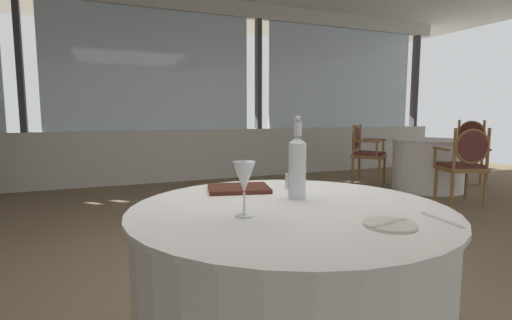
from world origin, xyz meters
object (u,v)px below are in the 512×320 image
at_px(water_bottle, 297,165).
at_px(dining_chair_0_0, 465,160).
at_px(side_plate, 390,225).
at_px(dining_chair_0_1, 466,147).
at_px(menu_book, 239,188).
at_px(dining_chair_0_2, 364,149).
at_px(water_tumbler, 292,181).
at_px(wine_glass, 244,178).

xyz_separation_m(water_bottle, dining_chair_0_0, (3.34, 1.83, -0.33)).
distance_m(side_plate, dining_chair_0_0, 4.00).
relative_size(water_bottle, dining_chair_0_1, 0.35).
height_order(dining_chair_0_0, dining_chair_0_1, dining_chair_0_1).
bearing_deg(menu_book, dining_chair_0_2, 57.58).
relative_size(side_plate, water_tumbler, 2.18).
distance_m(water_bottle, water_tumbler, 0.25).
distance_m(side_plate, dining_chair_0_1, 5.63).
xyz_separation_m(water_bottle, dining_chair_0_2, (3.11, 3.43, -0.33)).
height_order(water_bottle, dining_chair_0_1, water_bottle).
bearing_deg(water_bottle, wine_glass, -149.32).
xyz_separation_m(water_tumbler, menu_book, (-0.26, 0.05, -0.03)).
xyz_separation_m(water_tumbler, dining_chair_0_0, (3.25, 1.62, -0.22)).
bearing_deg(menu_book, wine_glass, -94.31).
distance_m(water_bottle, dining_chair_0_0, 3.82).
distance_m(water_tumbler, dining_chair_0_1, 5.24).
xyz_separation_m(menu_book, dining_chair_0_2, (3.28, 3.18, -0.19)).
bearing_deg(water_tumbler, water_bottle, -113.22).
bearing_deg(dining_chair_0_0, menu_book, 135.77).
bearing_deg(dining_chair_0_1, side_plate, 27.87).
xyz_separation_m(water_bottle, wine_glass, (-0.32, -0.19, -0.01)).
relative_size(dining_chair_0_0, dining_chair_0_1, 0.93).
bearing_deg(dining_chair_0_1, dining_chair_0_2, -29.83).
bearing_deg(water_bottle, menu_book, 123.94).
bearing_deg(dining_chair_0_0, water_tumbler, 138.20).
bearing_deg(menu_book, side_plate, -57.73).
height_order(wine_glass, menu_book, wine_glass).
relative_size(side_plate, dining_chair_0_2, 0.18).
relative_size(water_bottle, water_tumbler, 4.51).
bearing_deg(dining_chair_0_0, wine_glass, 140.58).
height_order(side_plate, dining_chair_0_2, dining_chair_0_2).
relative_size(side_plate, water_bottle, 0.48).
bearing_deg(wine_glass, dining_chair_0_1, 31.47).
height_order(menu_book, dining_chair_0_2, dining_chair_0_2).
height_order(menu_book, dining_chair_0_0, dining_chair_0_0).
height_order(water_bottle, wine_glass, water_bottle).
bearing_deg(side_plate, menu_book, 108.76).
relative_size(wine_glass, dining_chair_0_1, 0.20).
relative_size(water_bottle, wine_glass, 1.80).
xyz_separation_m(water_bottle, dining_chair_0_1, (4.62, 2.84, -0.30)).
distance_m(water_tumbler, dining_chair_0_2, 4.42).
bearing_deg(side_plate, wine_glass, 143.31).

